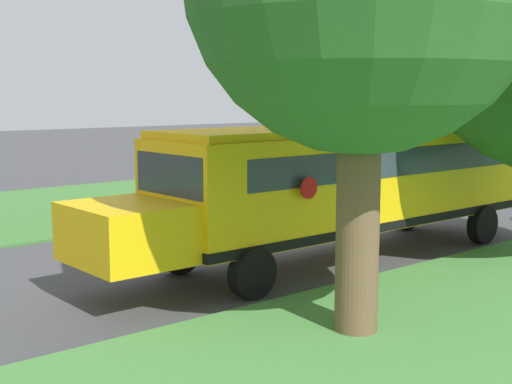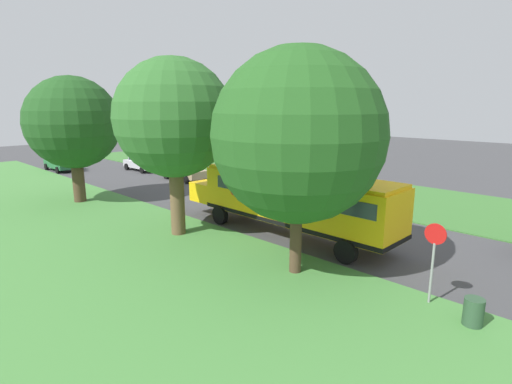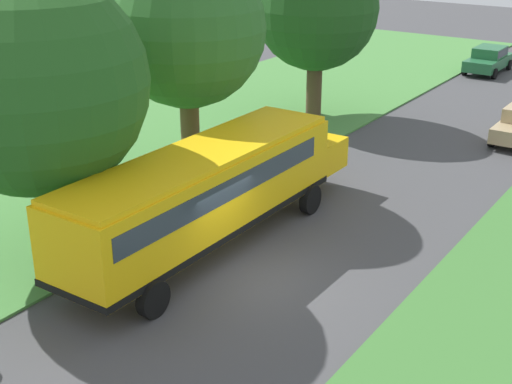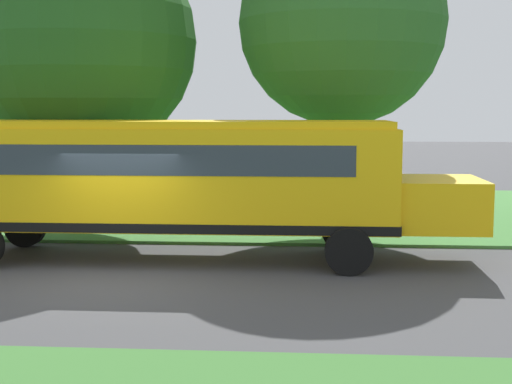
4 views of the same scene
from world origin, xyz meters
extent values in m
plane|color=#424244|center=(0.00, 0.00, 0.00)|extent=(120.00, 120.00, 0.00)
cube|color=#47843D|center=(-10.00, 0.00, 0.04)|extent=(12.00, 80.00, 0.08)
cube|color=yellow|center=(-2.26, 0.59, 1.90)|extent=(2.50, 10.50, 2.20)
cube|color=yellow|center=(-2.26, 6.79, 1.35)|extent=(2.20, 1.90, 1.10)
cube|color=yellow|center=(-2.26, 0.59, 3.08)|extent=(2.35, 10.29, 0.16)
cube|color=black|center=(-2.26, 0.59, 0.92)|extent=(2.54, 10.54, 0.20)
cube|color=#2D3842|center=(-2.26, 0.29, 2.36)|extent=(2.53, 9.24, 0.64)
cube|color=#2D3842|center=(-2.26, 5.79, 2.36)|extent=(2.25, 0.12, 0.80)
cylinder|color=red|center=(-3.69, 3.47, 2.05)|extent=(0.03, 0.44, 0.44)
cylinder|color=black|center=(-3.51, 4.79, 0.50)|extent=(0.30, 1.00, 1.00)
cylinder|color=black|center=(-1.01, 4.79, 0.50)|extent=(0.30, 1.00, 1.00)
cylinder|color=black|center=(-3.51, -3.09, 0.50)|extent=(0.30, 1.00, 1.00)
cylinder|color=#4C3826|center=(-5.73, -2.24, 1.45)|extent=(0.45, 0.45, 2.90)
sphere|color=#23561E|center=(-5.73, -2.24, 5.26)|extent=(6.29, 6.29, 6.29)
sphere|color=#23561E|center=(-5.52, -2.19, 5.26)|extent=(4.11, 4.11, 4.11)
cylinder|color=brown|center=(-6.19, 4.82, 1.82)|extent=(0.70, 0.70, 3.64)
sphere|color=#2D6628|center=(-6.19, 4.82, 5.74)|extent=(5.60, 5.60, 5.60)
sphere|color=#2D6628|center=(-6.39, 5.26, 5.55)|extent=(4.01, 4.01, 4.01)
camera|label=1|loc=(-13.71, 13.31, 3.92)|focal=50.00mm
camera|label=2|loc=(-16.99, -11.23, 6.35)|focal=28.00mm
camera|label=3|loc=(9.95, -14.55, 9.82)|focal=50.00mm
camera|label=4|loc=(13.56, 3.89, 3.45)|focal=50.00mm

